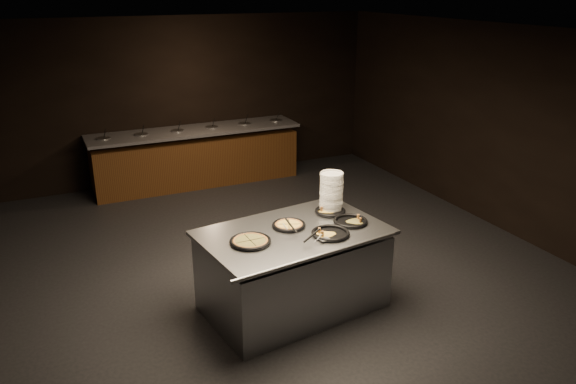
# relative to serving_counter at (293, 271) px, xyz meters

# --- Properties ---
(room) EXTENTS (7.02, 8.02, 2.92)m
(room) POSITION_rel_serving_counter_xyz_m (0.21, 0.90, 1.00)
(room) COLOR black
(room) RESTS_ON ground
(salad_bar) EXTENTS (3.70, 0.83, 1.18)m
(salad_bar) POSITION_rel_serving_counter_xyz_m (0.21, 4.46, -0.01)
(salad_bar) COLOR #573314
(salad_bar) RESTS_ON ground
(serving_counter) EXTENTS (2.09, 1.49, 0.93)m
(serving_counter) POSITION_rel_serving_counter_xyz_m (0.00, 0.00, 0.00)
(serving_counter) COLOR #B2B4B9
(serving_counter) RESTS_ON ground
(plate_stack) EXTENTS (0.27, 0.27, 0.45)m
(plate_stack) POSITION_rel_serving_counter_xyz_m (0.66, 0.36, 0.71)
(plate_stack) COLOR white
(plate_stack) RESTS_ON serving_counter
(pan_veggie_whole) EXTENTS (0.43, 0.43, 0.04)m
(pan_veggie_whole) POSITION_rel_serving_counter_xyz_m (-0.52, -0.09, 0.51)
(pan_veggie_whole) COLOR black
(pan_veggie_whole) RESTS_ON serving_counter
(pan_cheese_whole) EXTENTS (0.36, 0.36, 0.04)m
(pan_cheese_whole) POSITION_rel_serving_counter_xyz_m (0.00, 0.12, 0.51)
(pan_cheese_whole) COLOR black
(pan_cheese_whole) RESTS_ON serving_counter
(pan_cheese_slices_a) EXTENTS (0.35, 0.35, 0.04)m
(pan_cheese_slices_a) POSITION_rel_serving_counter_xyz_m (0.60, 0.28, 0.51)
(pan_cheese_slices_a) COLOR black
(pan_cheese_slices_a) RESTS_ON serving_counter
(pan_cheese_slices_b) EXTENTS (0.40, 0.40, 0.04)m
(pan_cheese_slices_b) POSITION_rel_serving_counter_xyz_m (0.31, -0.26, 0.51)
(pan_cheese_slices_b) COLOR black
(pan_cheese_slices_b) RESTS_ON serving_counter
(pan_veggie_slices) EXTENTS (0.38, 0.38, 0.04)m
(pan_veggie_slices) POSITION_rel_serving_counter_xyz_m (0.66, -0.07, 0.51)
(pan_veggie_slices) COLOR black
(pan_veggie_slices) RESTS_ON serving_counter
(server_left) EXTENTS (0.15, 0.29, 0.15)m
(server_left) POSITION_rel_serving_counter_xyz_m (-0.07, -0.01, 0.56)
(server_left) COLOR #B2B4B9
(server_left) RESTS_ON serving_counter
(server_right) EXTENTS (0.31, 0.10, 0.15)m
(server_right) POSITION_rel_serving_counter_xyz_m (0.07, -0.37, 0.56)
(server_right) COLOR #B2B4B9
(server_right) RESTS_ON serving_counter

